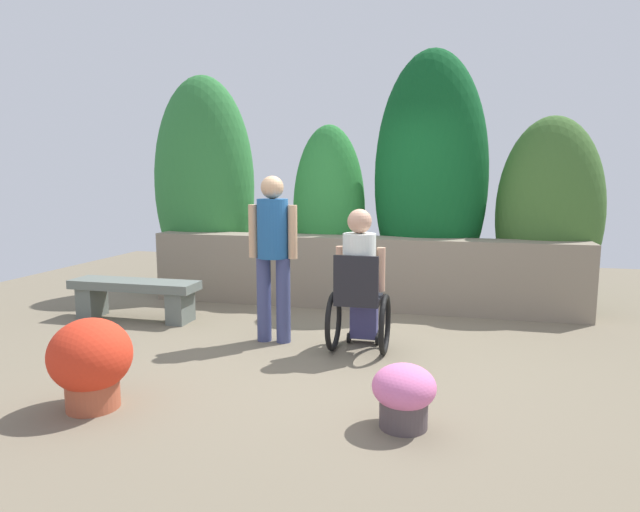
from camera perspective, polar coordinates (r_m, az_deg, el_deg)
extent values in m
plane|color=#726753|center=(5.20, 0.86, -9.71)|extent=(11.38, 11.38, 0.00)
cube|color=gray|center=(6.70, 4.14, -1.74)|extent=(5.34, 0.42, 0.89)
ellipsoid|color=#2F7736|center=(7.82, -12.15, 7.33)|extent=(1.45, 1.02, 3.01)
ellipsoid|color=#2A7C34|center=(7.23, 0.94, 4.66)|extent=(0.97, 0.68, 2.30)
ellipsoid|color=#105122|center=(7.03, 11.62, 8.00)|extent=(1.42, 0.99, 3.19)
ellipsoid|color=#3D662B|center=(7.14, 23.09, 4.12)|extent=(1.26, 0.88, 2.34)
cube|color=slate|center=(6.84, -22.98, -4.46)|extent=(0.20, 0.33, 0.35)
cube|color=slate|center=(6.23, -14.57, -5.25)|extent=(0.20, 0.33, 0.35)
cube|color=slate|center=(6.47, -19.06, -2.90)|extent=(1.49, 0.39, 0.10)
cube|color=black|center=(4.97, 4.16, -4.60)|extent=(0.40, 0.40, 0.06)
cube|color=black|center=(4.75, 3.82, -2.36)|extent=(0.40, 0.04, 0.40)
cube|color=black|center=(5.37, 4.71, -8.02)|extent=(0.28, 0.12, 0.03)
torus|color=black|center=(5.06, 1.44, -6.89)|extent=(0.05, 0.56, 0.56)
torus|color=black|center=(4.99, 6.88, -7.19)|extent=(0.05, 0.56, 0.56)
cylinder|color=black|center=(5.34, 3.08, -8.65)|extent=(0.03, 0.10, 0.10)
cylinder|color=black|center=(5.30, 6.09, -8.83)|extent=(0.03, 0.10, 0.10)
cube|color=#404074|center=(5.04, 4.37, -3.13)|extent=(0.30, 0.40, 0.16)
cube|color=#404074|center=(5.31, 4.69, -6.37)|extent=(0.26, 0.14, 0.43)
cylinder|color=silver|center=(4.88, 4.17, -0.52)|extent=(0.30, 0.30, 0.50)
cylinder|color=tan|center=(4.98, 2.12, -1.25)|extent=(0.08, 0.08, 0.40)
cylinder|color=tan|center=(4.92, 6.46, -1.42)|extent=(0.08, 0.08, 0.40)
sphere|color=tan|center=(4.84, 4.21, 3.70)|extent=(0.22, 0.22, 0.22)
cylinder|color=#3F4776|center=(5.35, -5.95, -4.59)|extent=(0.14, 0.14, 0.84)
cylinder|color=#3F4776|center=(5.28, -3.90, -4.73)|extent=(0.14, 0.14, 0.84)
cylinder|color=#225893|center=(5.20, -5.03, 2.90)|extent=(0.30, 0.30, 0.57)
cylinder|color=tan|center=(5.28, -7.08, 2.63)|extent=(0.09, 0.09, 0.51)
cylinder|color=tan|center=(5.15, -2.92, 2.55)|extent=(0.09, 0.09, 0.51)
sphere|color=tan|center=(5.18, -5.09, 7.26)|extent=(0.22, 0.22, 0.22)
cylinder|color=#AB5035|center=(4.20, -22.93, -13.04)|extent=(0.36, 0.36, 0.24)
ellipsoid|color=#26441C|center=(4.14, -23.07, -10.63)|extent=(0.40, 0.40, 0.18)
ellipsoid|color=red|center=(4.12, -23.13, -9.61)|extent=(0.57, 0.57, 0.51)
cylinder|color=#4E4347|center=(3.67, 8.82, -16.06)|extent=(0.31, 0.31, 0.19)
ellipsoid|color=#216515|center=(3.62, 8.87, -14.14)|extent=(0.34, 0.34, 0.10)
ellipsoid|color=pink|center=(3.60, 8.89, -13.51)|extent=(0.41, 0.41, 0.29)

